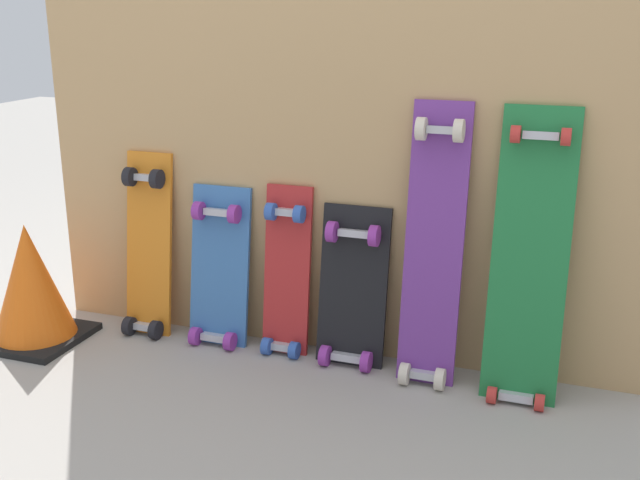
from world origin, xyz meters
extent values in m
plane|color=#9E9991|center=(0.00, 0.00, 0.00)|extent=(12.00, 12.00, 0.00)
cube|color=tan|center=(0.00, 0.07, 0.88)|extent=(2.17, 0.04, 1.76)
cube|color=orange|center=(-0.69, -0.01, 0.30)|extent=(0.18, 0.11, 0.73)
cube|color=#B7B7BF|center=(-0.69, -0.07, 0.03)|extent=(0.08, 0.04, 0.03)
cube|color=#B7B7BF|center=(-0.69, 0.01, 0.58)|extent=(0.08, 0.04, 0.03)
cylinder|color=black|center=(-0.74, -0.09, 0.03)|extent=(0.03, 0.07, 0.07)
cylinder|color=black|center=(-0.63, -0.09, 0.03)|extent=(0.03, 0.07, 0.07)
cylinder|color=black|center=(-0.74, -0.01, 0.58)|extent=(0.03, 0.07, 0.07)
cylinder|color=black|center=(-0.63, -0.01, 0.58)|extent=(0.03, 0.07, 0.07)
cube|color=#386BAD|center=(-0.40, -0.01, 0.25)|extent=(0.22, 0.11, 0.63)
cube|color=#B7B7BF|center=(-0.40, -0.06, 0.03)|extent=(0.10, 0.04, 0.03)
cube|color=#B7B7BF|center=(-0.40, 0.00, 0.48)|extent=(0.10, 0.04, 0.03)
cylinder|color=purple|center=(-0.47, -0.08, 0.03)|extent=(0.03, 0.07, 0.07)
cylinder|color=purple|center=(-0.33, -0.08, 0.03)|extent=(0.03, 0.07, 0.07)
cylinder|color=purple|center=(-0.47, -0.01, 0.48)|extent=(0.03, 0.07, 0.07)
cylinder|color=purple|center=(-0.33, -0.01, 0.48)|extent=(0.03, 0.07, 0.07)
cube|color=#B22626|center=(-0.15, 0.00, 0.26)|extent=(0.17, 0.10, 0.65)
cube|color=#B7B7BF|center=(-0.15, -0.05, 0.03)|extent=(0.07, 0.04, 0.03)
cube|color=#B7B7BF|center=(-0.15, 0.01, 0.50)|extent=(0.07, 0.04, 0.03)
cylinder|color=#3359B2|center=(-0.20, -0.07, 0.03)|extent=(0.03, 0.06, 0.06)
cylinder|color=#3359B2|center=(-0.09, -0.07, 0.03)|extent=(0.03, 0.06, 0.06)
cylinder|color=#3359B2|center=(-0.20, -0.01, 0.50)|extent=(0.03, 0.06, 0.06)
cylinder|color=#3359B2|center=(-0.09, -0.01, 0.50)|extent=(0.03, 0.06, 0.06)
cube|color=black|center=(0.10, -0.01, 0.24)|extent=(0.24, 0.11, 0.60)
cube|color=#B7B7BF|center=(0.10, -0.07, 0.03)|extent=(0.11, 0.04, 0.03)
cube|color=#B7B7BF|center=(0.10, 0.00, 0.45)|extent=(0.11, 0.04, 0.03)
cylinder|color=purple|center=(0.02, -0.08, 0.04)|extent=(0.03, 0.07, 0.07)
cylinder|color=purple|center=(0.17, -0.08, 0.04)|extent=(0.03, 0.07, 0.07)
cylinder|color=purple|center=(0.02, -0.01, 0.46)|extent=(0.03, 0.07, 0.07)
cylinder|color=purple|center=(0.17, -0.01, 0.46)|extent=(0.03, 0.07, 0.07)
cube|color=#6B338C|center=(0.37, -0.03, 0.42)|extent=(0.19, 0.15, 0.96)
cube|color=#B7B7BF|center=(0.37, -0.11, 0.03)|extent=(0.08, 0.04, 0.03)
cube|color=#B7B7BF|center=(0.37, 0.00, 0.81)|extent=(0.08, 0.04, 0.03)
cylinder|color=beige|center=(0.31, -0.13, 0.04)|extent=(0.03, 0.07, 0.07)
cylinder|color=beige|center=(0.43, -0.13, 0.04)|extent=(0.03, 0.07, 0.07)
cylinder|color=beige|center=(0.31, -0.01, 0.81)|extent=(0.03, 0.07, 0.07)
cylinder|color=beige|center=(0.43, -0.01, 0.81)|extent=(0.03, 0.07, 0.07)
cube|color=#1E7238|center=(0.66, -0.04, 0.41)|extent=(0.23, 0.19, 0.97)
cube|color=#B7B7BF|center=(0.66, -0.14, 0.02)|extent=(0.10, 0.04, 0.03)
cube|color=#B7B7BF|center=(0.66, 0.00, 0.81)|extent=(0.10, 0.04, 0.03)
cylinder|color=red|center=(0.59, -0.16, 0.03)|extent=(0.03, 0.05, 0.05)
cylinder|color=red|center=(0.74, -0.16, 0.03)|extent=(0.03, 0.05, 0.05)
cylinder|color=red|center=(0.59, -0.02, 0.81)|extent=(0.03, 0.05, 0.05)
cylinder|color=red|center=(0.74, -0.02, 0.81)|extent=(0.03, 0.05, 0.05)
cube|color=black|center=(-1.04, -0.24, 0.01)|extent=(0.33, 0.33, 0.02)
cone|color=orange|center=(-1.04, -0.24, 0.23)|extent=(0.29, 0.29, 0.42)
camera|label=1|loc=(0.81, -2.35, 1.19)|focal=43.59mm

